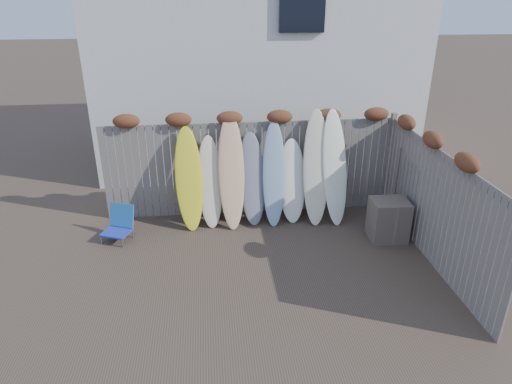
{
  "coord_description": "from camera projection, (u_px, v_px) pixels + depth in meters",
  "views": [
    {
      "loc": [
        -0.83,
        -6.45,
        4.47
      ],
      "look_at": [
        0.0,
        1.2,
        1.0
      ],
      "focal_mm": 32.0,
      "sensor_mm": 36.0,
      "label": 1
    }
  ],
  "objects": [
    {
      "name": "surfboard_4",
      "position": [
        274.0,
        174.0,
        9.17
      ],
      "size": [
        0.52,
        0.77,
        2.06
      ],
      "primitive_type": "ellipsoid",
      "rotation": [
        -0.31,
        0.0,
        -0.1
      ],
      "color": "#8AA8C6",
      "rests_on": "ground"
    },
    {
      "name": "right_fence",
      "position": [
        435.0,
        199.0,
        7.82
      ],
      "size": [
        0.28,
        4.4,
        2.24
      ],
      "color": "slate",
      "rests_on": "ground"
    },
    {
      "name": "surfboard_7",
      "position": [
        335.0,
        168.0,
        9.19
      ],
      "size": [
        0.57,
        0.84,
        2.27
      ],
      "primitive_type": "ellipsoid",
      "rotation": [
        -0.31,
        0.0,
        0.09
      ],
      "color": "white",
      "rests_on": "ground"
    },
    {
      "name": "surfboard_6",
      "position": [
        316.0,
        168.0,
        9.19
      ],
      "size": [
        0.6,
        0.85,
        2.27
      ],
      "primitive_type": "ellipsoid",
      "rotation": [
        -0.31,
        0.0,
        -0.1
      ],
      "color": "beige",
      "rests_on": "ground"
    },
    {
      "name": "lattice_panel",
      "position": [
        412.0,
        193.0,
        8.98
      ],
      "size": [
        0.27,
        1.01,
        1.54
      ],
      "primitive_type": "cube",
      "rotation": [
        0.0,
        0.0,
        0.22
      ],
      "color": "#362620",
      "rests_on": "ground"
    },
    {
      "name": "beach_chair",
      "position": [
        119.0,
        224.0,
        8.77
      ],
      "size": [
        0.66,
        0.68,
        0.66
      ],
      "color": "#2239AC",
      "rests_on": "ground"
    },
    {
      "name": "surfboard_2",
      "position": [
        231.0,
        172.0,
        9.03
      ],
      "size": [
        0.52,
        0.79,
        2.22
      ],
      "primitive_type": "ellipsoid",
      "rotation": [
        -0.31,
        0.0,
        -0.02
      ],
      "color": "tan",
      "rests_on": "ground"
    },
    {
      "name": "surfboard_1",
      "position": [
        210.0,
        182.0,
        9.12
      ],
      "size": [
        0.5,
        0.66,
        1.8
      ],
      "primitive_type": "ellipsoid",
      "rotation": [
        -0.31,
        0.0,
        0.02
      ],
      "color": "beige",
      "rests_on": "ground"
    },
    {
      "name": "surfboard_0",
      "position": [
        189.0,
        179.0,
        9.0
      ],
      "size": [
        0.59,
        0.75,
        2.0
      ],
      "primitive_type": "ellipsoid",
      "rotation": [
        -0.31,
        0.0,
        0.08
      ],
      "color": "yellow",
      "rests_on": "ground"
    },
    {
      "name": "back_fence",
      "position": [
        253.0,
        160.0,
        9.45
      ],
      "size": [
        6.05,
        0.28,
        2.24
      ],
      "color": "slate",
      "rests_on": "ground"
    },
    {
      "name": "house",
      "position": [
        253.0,
        38.0,
        12.39
      ],
      "size": [
        8.5,
        5.5,
        6.33
      ],
      "color": "silver",
      "rests_on": "ground"
    },
    {
      "name": "surfboard_5",
      "position": [
        292.0,
        181.0,
        9.33
      ],
      "size": [
        0.56,
        0.61,
        1.67
      ],
      "primitive_type": "ellipsoid",
      "rotation": [
        -0.31,
        0.0,
        -0.01
      ],
      "color": "white",
      "rests_on": "ground"
    },
    {
      "name": "surfboard_3",
      "position": [
        252.0,
        179.0,
        9.22
      ],
      "size": [
        0.57,
        0.69,
        1.84
      ],
      "primitive_type": "ellipsoid",
      "rotation": [
        -0.31,
        0.0,
        0.07
      ],
      "color": "slate",
      "rests_on": "ground"
    },
    {
      "name": "wooden_crate",
      "position": [
        388.0,
        220.0,
        8.72
      ],
      "size": [
        0.71,
        0.6,
        0.8
      ],
      "primitive_type": "cube",
      "rotation": [
        0.0,
        0.0,
        -0.03
      ],
      "color": "#65584C",
      "rests_on": "ground"
    },
    {
      "name": "ground",
      "position": [
        264.0,
        274.0,
        7.77
      ],
      "size": [
        80.0,
        80.0,
        0.0
      ],
      "primitive_type": "plane",
      "color": "#493A2D"
    }
  ]
}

